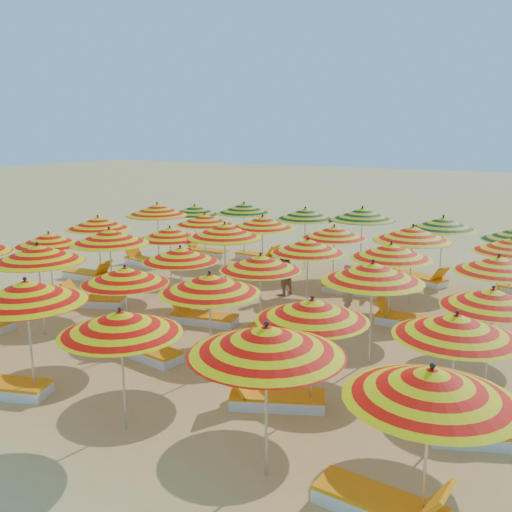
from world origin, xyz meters
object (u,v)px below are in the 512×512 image
object	(u,v)px
umbrella_11	(456,326)
lounger_19	(376,271)
umbrella_7	(38,253)
umbrella_22	(391,251)
umbrella_33	(362,214)
lounger_6	(275,398)
umbrella_5	(431,384)
umbrella_27	(334,232)
umbrella_26	(262,222)
lounger_8	(93,300)
umbrella_3	(120,322)
umbrella_25	(205,219)
umbrella_24	(157,210)
lounger_12	(207,294)
lounger_10	(287,331)
lounger_9	(203,318)
umbrella_13	(109,236)
lounger_2	(2,387)
umbrella_16	(373,272)
umbrella_30	(195,210)
umbrella_31	(244,208)
umbrella_12	(49,239)
lounger_15	(352,289)
lounger_7	(487,434)
umbrella_14	(180,254)
umbrella_34	(443,223)
umbrella_10	(312,310)
umbrella_20	(225,231)
lounger_13	(408,320)
umbrella_32	(305,214)
lounger_11	(88,275)
umbrella_8	(125,275)
umbrella_17	(493,298)
lounger_20	(422,279)
umbrella_28	(413,234)
umbrella_2	(26,292)
lounger_14	(143,261)
umbrella_9	(210,283)
lounger_3	(382,505)
lounger_18	(258,256)
lounger_5	(146,350)
beachgoer_b	(283,272)

from	to	relation	value
umbrella_11	lounger_19	size ratio (longest dim) A/B	1.16
umbrella_7	umbrella_22	bearing A→B (deg)	34.45
umbrella_33	lounger_6	world-z (taller)	umbrella_33
umbrella_5	umbrella_7	distance (m)	10.03
umbrella_7	umbrella_27	xyz separation A→B (m)	(4.73, 7.00, -0.18)
umbrella_26	umbrella_7	bearing A→B (deg)	-108.07
lounger_8	umbrella_3	bearing A→B (deg)	117.36
umbrella_25	umbrella_27	distance (m)	4.83
umbrella_22	umbrella_24	bearing A→B (deg)	166.58
umbrella_11	lounger_12	xyz separation A→B (m)	(-7.76, 4.40, -1.72)
lounger_10	lounger_9	bearing A→B (deg)	-179.07
umbrella_13	lounger_2	distance (m)	5.81
umbrella_16	umbrella_22	distance (m)	2.66
umbrella_30	umbrella_31	size ratio (longest dim) A/B	0.79
umbrella_12	lounger_15	xyz separation A→B (m)	(7.53, 4.86, -1.64)
lounger_7	umbrella_14	bearing A→B (deg)	140.70
umbrella_12	umbrella_14	size ratio (longest dim) A/B	0.91
umbrella_34	lounger_15	world-z (taller)	umbrella_34
umbrella_10	umbrella_12	bearing A→B (deg)	164.93
umbrella_20	lounger_13	xyz separation A→B (m)	(5.31, 0.30, -1.90)
umbrella_3	umbrella_32	xyz separation A→B (m)	(-2.05, 11.71, 0.12)
umbrella_13	umbrella_24	bearing A→B (deg)	113.63
lounger_2	lounger_11	bearing A→B (deg)	-73.76
umbrella_8	umbrella_17	size ratio (longest dim) A/B	1.19
lounger_8	lounger_20	xyz separation A→B (m)	(7.62, 6.99, 0.00)
umbrella_11	umbrella_32	bearing A→B (deg)	126.39
umbrella_10	umbrella_20	world-z (taller)	umbrella_20
umbrella_20	lounger_15	world-z (taller)	umbrella_20
umbrella_30	lounger_19	size ratio (longest dim) A/B	1.17
umbrella_31	umbrella_28	bearing A→B (deg)	-21.16
umbrella_14	lounger_11	world-z (taller)	umbrella_14
umbrella_3	umbrella_7	bearing A→B (deg)	152.99
umbrella_2	umbrella_33	size ratio (longest dim) A/B	1.12
umbrella_17	lounger_8	bearing A→B (deg)	179.35
lounger_12	umbrella_28	bearing A→B (deg)	16.71
umbrella_22	umbrella_27	xyz separation A→B (m)	(-2.36, 2.13, -0.06)
lounger_10	lounger_14	xyz separation A→B (m)	(-7.95, 4.17, 0.00)
umbrella_9	umbrella_32	distance (m)	9.39
lounger_3	lounger_9	distance (m)	8.11
umbrella_20	umbrella_3	bearing A→B (deg)	-70.60
umbrella_32	lounger_14	distance (m)	6.21
lounger_14	lounger_20	distance (m)	9.92
umbrella_16	lounger_20	distance (m)	7.34
lounger_15	lounger_18	world-z (taller)	same
lounger_10	umbrella_14	bearing A→B (deg)	-175.59
umbrella_22	umbrella_34	bearing A→B (deg)	85.84
lounger_5	lounger_10	size ratio (longest dim) A/B	1.03
umbrella_14	beachgoer_b	distance (m)	3.86
umbrella_2	lounger_20	size ratio (longest dim) A/B	1.52
umbrella_22	lounger_15	world-z (taller)	umbrella_22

